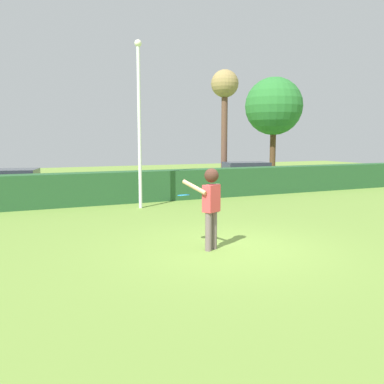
# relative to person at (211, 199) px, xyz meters

# --- Properties ---
(ground_plane) EXTENTS (60.00, 60.00, 0.00)m
(ground_plane) POSITION_rel_person_xyz_m (0.42, -0.09, -1.10)
(ground_plane) COLOR olive
(person) EXTENTS (0.77, 0.62, 1.77)m
(person) POSITION_rel_person_xyz_m (0.00, 0.00, 0.00)
(person) COLOR slate
(person) RESTS_ON ground
(frisbee) EXTENTS (0.27, 0.27, 0.07)m
(frisbee) POSITION_rel_person_xyz_m (-0.41, 0.53, 0.05)
(frisbee) COLOR #268CE5
(lamppost) EXTENTS (0.24, 0.24, 5.72)m
(lamppost) POSITION_rel_person_xyz_m (0.27, 5.94, 2.07)
(lamppost) COLOR silver
(lamppost) RESTS_ON ground
(hedge_row) EXTENTS (30.00, 0.90, 1.19)m
(hedge_row) POSITION_rel_person_xyz_m (0.42, 7.46, -0.51)
(hedge_row) COLOR #26542C
(hedge_row) RESTS_ON ground
(parked_car_green) EXTENTS (4.48, 2.64, 1.25)m
(parked_car_green) POSITION_rel_person_xyz_m (-3.96, 9.69, -0.42)
(parked_car_green) COLOR #1E6633
(parked_car_green) RESTS_ON ground
(parked_car_blue) EXTENTS (4.46, 2.55, 1.25)m
(parked_car_blue) POSITION_rel_person_xyz_m (7.42, 10.47, -0.42)
(parked_car_blue) COLOR #263FA5
(parked_car_blue) RESTS_ON ground
(willow_tree) EXTENTS (1.46, 1.46, 6.10)m
(willow_tree) POSITION_rel_person_xyz_m (6.78, 11.70, 3.83)
(willow_tree) COLOR brown
(willow_tree) RESTS_ON ground
(maple_tree) EXTENTS (3.53, 3.53, 6.23)m
(maple_tree) POSITION_rel_person_xyz_m (11.17, 13.40, 3.33)
(maple_tree) COLOR #50351F
(maple_tree) RESTS_ON ground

